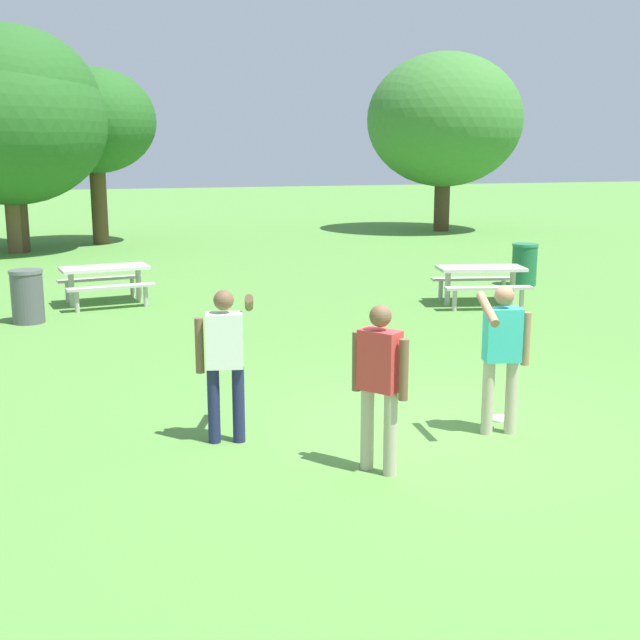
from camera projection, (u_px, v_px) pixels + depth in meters
name	position (u px, v px, depth m)	size (l,w,h in m)	color
ground_plane	(436.00, 428.00, 9.01)	(120.00, 120.00, 0.00)	#568E3D
person_thrower	(225.00, 354.00, 8.41)	(0.73, 0.65, 1.64)	#1E234C
person_catcher	(502.00, 348.00, 8.64)	(0.73, 0.65, 1.64)	#B7AD93
person_bystander	(380.00, 378.00, 7.60)	(0.40, 0.52, 1.64)	#B7AD93
frisbee	(502.00, 419.00, 9.29)	(0.26, 0.26, 0.03)	white
picnic_table_near	(481.00, 277.00, 16.11)	(1.99, 1.78, 0.77)	beige
picnic_table_far	(105.00, 277.00, 16.15)	(1.86, 1.62, 0.77)	beige
trash_can_beside_table	(27.00, 296.00, 14.43)	(0.59, 0.59, 0.96)	#515156
trash_can_further_along	(524.00, 265.00, 18.46)	(0.59, 0.59, 0.96)	#1E663D
tree_far_right	(8.00, 122.00, 23.77)	(5.73, 5.73, 6.30)	brown
tree_slender_mid	(10.00, 103.00, 23.70)	(5.23, 5.23, 6.64)	#4C3823
tree_back_left	(95.00, 122.00, 26.00)	(3.93, 3.93, 5.65)	brown
tree_back_right	(444.00, 120.00, 30.31)	(5.82, 5.82, 6.64)	#4C3823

